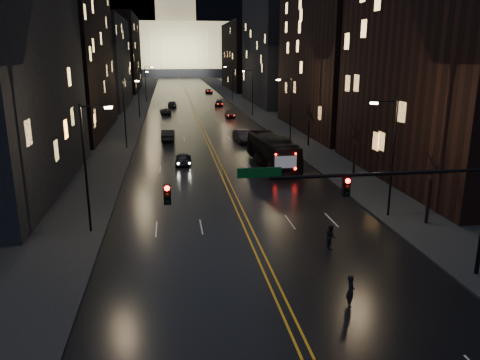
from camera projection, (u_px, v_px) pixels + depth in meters
name	position (u px, v px, depth m)	size (l,w,h in m)	color
ground	(277.00, 291.00, 24.71)	(900.00, 900.00, 0.00)	black
road	(186.00, 92.00, 148.75)	(20.00, 320.00, 0.02)	black
sidewalk_left	(141.00, 93.00, 146.73)	(8.00, 320.00, 0.16)	black
sidewalk_right	(229.00, 92.00, 150.73)	(8.00, 320.00, 0.16)	black
center_line	(186.00, 92.00, 148.74)	(0.62, 320.00, 0.01)	orange
building_left_mid	(60.00, 40.00, 69.55)	(12.00, 30.00, 28.00)	black
building_left_far	(98.00, 63.00, 106.86)	(12.00, 34.00, 20.00)	black
building_left_dist	(119.00, 53.00, 152.13)	(12.00, 40.00, 24.00)	black
building_right_near	(451.00, 55.00, 43.64)	(12.00, 26.00, 24.00)	black
building_right_tall	(341.00, 6.00, 70.42)	(12.00, 30.00, 38.00)	black
building_right_mid	(278.00, 49.00, 112.07)	(12.00, 34.00, 26.00)	black
building_right_dist	(246.00, 56.00, 158.40)	(12.00, 40.00, 22.00)	black
capitol	(177.00, 43.00, 258.73)	(90.00, 50.00, 58.50)	black
traffic_signal	(390.00, 194.00, 24.21)	(17.29, 0.45, 7.00)	black
streetlamp_right_near	(391.00, 152.00, 34.46)	(2.13, 0.25, 9.00)	black
streetlamp_left_near	(88.00, 162.00, 31.37)	(2.13, 0.25, 9.00)	black
streetlamp_right_mid	(290.00, 107.00, 63.08)	(2.13, 0.25, 9.00)	black
streetlamp_left_mid	(126.00, 110.00, 59.99)	(2.13, 0.25, 9.00)	black
streetlamp_right_far	(252.00, 90.00, 91.71)	(2.13, 0.25, 9.00)	black
streetlamp_left_far	(139.00, 91.00, 88.62)	(2.13, 0.25, 9.00)	black
streetlamp_right_dist	(232.00, 81.00, 120.33)	(2.13, 0.25, 9.00)	black
streetlamp_left_dist	(146.00, 82.00, 117.24)	(2.13, 0.25, 9.00)	black
tree_right_near	(432.00, 165.00, 33.01)	(2.40, 2.40, 6.65)	black
tree_right_mid	(356.00, 132.00, 46.37)	(2.40, 2.40, 6.65)	black
tree_right_far	(309.00, 113.00, 61.63)	(2.40, 2.40, 6.65)	black
bus	(273.00, 151.00, 51.65)	(2.82, 12.04, 3.35)	black
oncoming_car_a	(183.00, 159.00, 52.19)	(1.71, 4.25, 1.45)	black
oncoming_car_b	(168.00, 135.00, 66.72)	(1.75, 5.02, 1.65)	black
oncoming_car_c	(165.00, 111.00, 95.76)	(2.11, 4.58, 1.27)	black
oncoming_car_d	(172.00, 104.00, 108.13)	(1.95, 4.80, 1.39)	black
receding_car_a	(243.00, 136.00, 65.49)	(1.81, 5.18, 1.71)	black
receding_car_b	(230.00, 114.00, 90.21)	(1.79, 4.46, 1.52)	black
receding_car_c	(219.00, 103.00, 109.66)	(1.94, 4.76, 1.38)	black
receding_car_d	(209.00, 91.00, 146.15)	(2.14, 4.65, 1.29)	black
pedestrian_a	(351.00, 291.00, 23.05)	(0.60, 0.39, 1.64)	black
pedestrian_b	(331.00, 237.00, 29.94)	(0.76, 0.41, 1.56)	black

